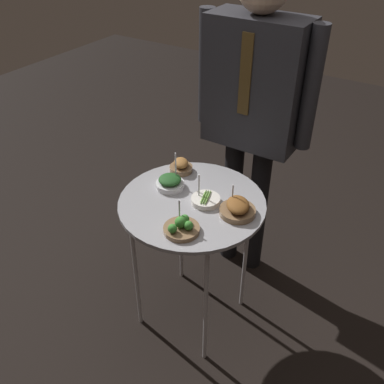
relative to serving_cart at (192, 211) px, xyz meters
name	(u,v)px	position (x,y,z in m)	size (l,w,h in m)	color
ground_plane	(192,312)	(0.00, 0.00, -0.71)	(8.00, 8.00, 0.00)	black
serving_cart	(192,211)	(0.00, 0.00, 0.00)	(0.67, 0.67, 0.77)	#939399
bowl_broccoli_center	(182,227)	(0.08, -0.20, 0.08)	(0.15, 0.15, 0.13)	brown
bowl_spinach_back_left	(170,182)	(-0.14, 0.04, 0.09)	(0.13, 0.13, 0.17)	silver
bowl_asparagus_front_left	(206,200)	(0.06, 0.02, 0.07)	(0.13, 0.13, 0.14)	silver
bowl_roast_back_right	(181,166)	(-0.18, 0.18, 0.09)	(0.11, 0.12, 0.07)	brown
bowl_roast_far_rim	(238,208)	(0.21, 0.03, 0.09)	(0.16, 0.16, 0.13)	brown
waiter_figure	(254,99)	(0.03, 0.52, 0.36)	(0.62, 0.23, 1.69)	black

